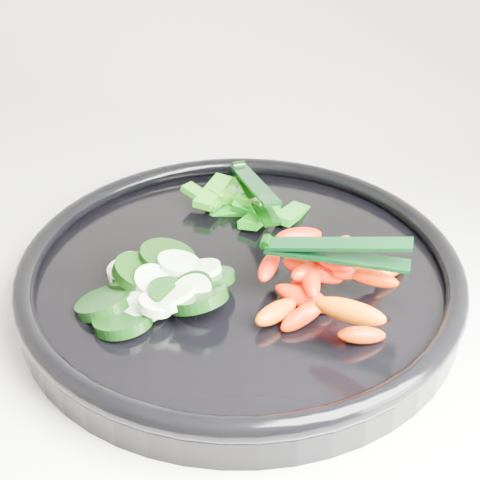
% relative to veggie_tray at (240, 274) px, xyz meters
% --- Properties ---
extents(veggie_tray, '(0.45, 0.45, 0.04)m').
position_rel_veggie_tray_xyz_m(veggie_tray, '(0.00, 0.00, 0.00)').
color(veggie_tray, black).
rests_on(veggie_tray, counter).
extents(cucumber_pile, '(0.13, 0.13, 0.04)m').
position_rel_veggie_tray_xyz_m(cucumber_pile, '(-0.05, -0.05, 0.01)').
color(cucumber_pile, black).
rests_on(cucumber_pile, veggie_tray).
extents(carrot_pile, '(0.12, 0.15, 0.05)m').
position_rel_veggie_tray_xyz_m(carrot_pile, '(0.07, -0.01, 0.02)').
color(carrot_pile, '#EF0C00').
rests_on(carrot_pile, veggie_tray).
extents(pepper_pile, '(0.12, 0.10, 0.04)m').
position_rel_veggie_tray_xyz_m(pepper_pile, '(-0.03, 0.10, 0.01)').
color(pepper_pile, '#1D6F0A').
rests_on(pepper_pile, veggie_tray).
extents(tong_carrot, '(0.11, 0.03, 0.02)m').
position_rel_veggie_tray_xyz_m(tong_carrot, '(0.08, -0.02, 0.05)').
color(tong_carrot, black).
rests_on(tong_carrot, carrot_pile).
extents(tong_pepper, '(0.08, 0.10, 0.02)m').
position_rel_veggie_tray_xyz_m(tong_pepper, '(-0.02, 0.09, 0.03)').
color(tong_pepper, black).
rests_on(tong_pepper, pepper_pile).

